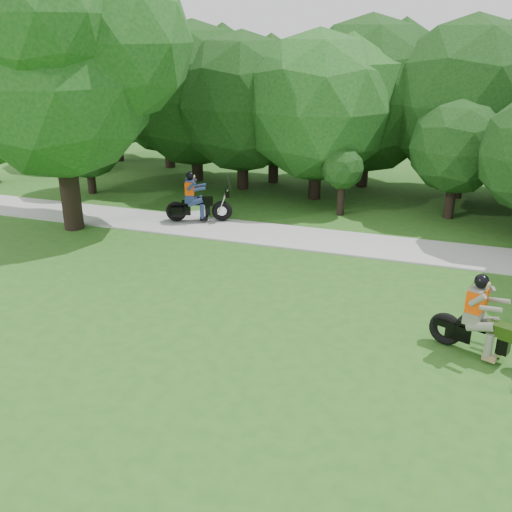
# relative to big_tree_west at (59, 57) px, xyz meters

# --- Properties ---
(ground) EXTENTS (100.00, 100.00, 0.00)m
(ground) POSITION_rel_big_tree_west_xyz_m (10.54, -6.85, -5.76)
(ground) COLOR #275919
(ground) RESTS_ON ground
(walkway) EXTENTS (60.00, 2.20, 0.06)m
(walkway) POSITION_rel_big_tree_west_xyz_m (10.54, 1.15, -5.73)
(walkway) COLOR #A2A29D
(walkway) RESTS_ON ground
(tree_line) EXTENTS (39.93, 11.97, 7.41)m
(tree_line) POSITION_rel_big_tree_west_xyz_m (12.13, 7.74, -2.04)
(tree_line) COLOR black
(tree_line) RESTS_ON ground
(big_tree_west) EXTENTS (8.64, 6.56, 9.96)m
(big_tree_west) POSITION_rel_big_tree_west_xyz_m (0.00, 0.00, 0.00)
(big_tree_west) COLOR black
(big_tree_west) RESTS_ON ground
(chopper_motorcycle) EXTENTS (2.54, 1.37, 1.87)m
(chopper_motorcycle) POSITION_rel_big_tree_west_xyz_m (13.47, -4.87, -5.07)
(chopper_motorcycle) COLOR black
(chopper_motorcycle) RESTS_ON ground
(touring_motorcycle) EXTENTS (2.33, 1.34, 1.85)m
(touring_motorcycle) POSITION_rel_big_tree_west_xyz_m (3.85, 1.61, -5.03)
(touring_motorcycle) COLOR black
(touring_motorcycle) RESTS_ON walkway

